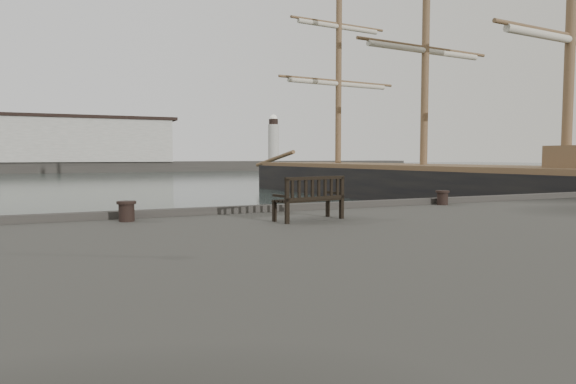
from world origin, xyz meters
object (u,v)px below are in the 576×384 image
bench (309,207)px  tall_ship_main (423,190)px  bollard_left (127,211)px  bollard_right (442,198)px

bench → tall_ship_main: (17.55, 17.88, -1.18)m
bollard_left → tall_ship_main: (21.49, 16.37, -1.09)m
tall_ship_main → bench: bearing=-140.4°
bollard_left → bench: bearing=-20.9°
bench → bollard_right: (5.44, 1.76, -0.10)m
bollard_left → bollard_right: (9.38, 0.26, -0.01)m
bench → tall_ship_main: bearing=32.9°
tall_ship_main → bollard_left: bearing=-148.6°
bench → tall_ship_main: 25.08m
bollard_left → tall_ship_main: tall_ship_main is taller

